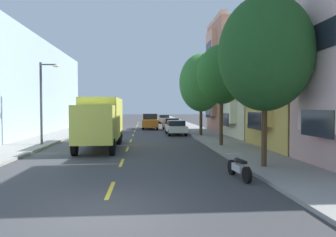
# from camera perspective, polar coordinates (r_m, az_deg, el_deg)

# --- Properties ---
(ground_plane) EXTENTS (160.00, 160.00, 0.00)m
(ground_plane) POSITION_cam_1_polar(r_m,az_deg,el_deg) (38.28, -6.07, -2.01)
(ground_plane) COLOR #38383A
(sidewalk_left) EXTENTS (3.20, 120.00, 0.14)m
(sidewalk_left) POSITION_cam_1_polar(r_m,az_deg,el_deg) (37.19, -17.17, -2.10)
(sidewalk_left) COLOR gray
(sidewalk_left) RESTS_ON ground_plane
(sidewalk_right) EXTENTS (3.20, 120.00, 0.14)m
(sidewalk_right) POSITION_cam_1_polar(r_m,az_deg,el_deg) (36.75, 4.98, -2.07)
(sidewalk_right) COLOR gray
(sidewalk_right) RESTS_ON ground_plane
(lane_centerline_dashes) EXTENTS (0.14, 47.20, 0.01)m
(lane_centerline_dashes) POSITION_cam_1_polar(r_m,az_deg,el_deg) (32.80, -6.35, -2.69)
(lane_centerline_dashes) COLOR yellow
(lane_centerline_dashes) RESTS_ON ground_plane
(townhouse_third_cream) EXTENTS (12.63, 6.92, 9.70)m
(townhouse_third_cream) POSITION_cam_1_polar(r_m,az_deg,el_deg) (29.52, 22.90, 5.64)
(townhouse_third_cream) COLOR beige
(townhouse_third_cream) RESTS_ON ground_plane
(townhouse_fourth_terracotta) EXTENTS (12.74, 6.92, 12.37)m
(townhouse_fourth_terracotta) POSITION_cam_1_polar(r_m,az_deg,el_deg) (36.11, 17.79, 7.16)
(townhouse_fourth_terracotta) COLOR #B27560
(townhouse_fourth_terracotta) RESTS_ON ground_plane
(street_tree_nearest) EXTENTS (4.08, 4.08, 7.49)m
(street_tree_nearest) POSITION_cam_1_polar(r_m,az_deg,el_deg) (14.29, 17.64, 11.48)
(street_tree_nearest) COLOR #47331E
(street_tree_nearest) RESTS_ON sidewalk_right
(street_tree_second) EXTENTS (3.38, 3.38, 6.89)m
(street_tree_second) POSITION_cam_1_polar(r_m,az_deg,el_deg) (21.47, 9.93, 8.08)
(street_tree_second) COLOR #47331E
(street_tree_second) RESTS_ON sidewalk_right
(street_tree_third) EXTENTS (4.06, 4.06, 7.59)m
(street_tree_third) POSITION_cam_1_polar(r_m,az_deg,el_deg) (28.88, 6.18, 6.63)
(street_tree_third) COLOR #47331E
(street_tree_third) RESTS_ON sidewalk_right
(street_lamp) EXTENTS (1.35, 0.28, 5.74)m
(street_lamp) POSITION_cam_1_polar(r_m,az_deg,el_deg) (23.18, -22.17, 3.90)
(street_lamp) COLOR #38383D
(street_lamp) RESTS_ON sidewalk_left
(delivery_box_truck) EXTENTS (2.49, 8.21, 3.37)m
(delivery_box_truck) POSITION_cam_1_polar(r_m,az_deg,el_deg) (21.20, -12.35, -0.17)
(delivery_box_truck) COLOR #D8D84C
(delivery_box_truck) RESTS_ON ground_plane
(parked_sedan_white) EXTENTS (1.91, 4.54, 1.43)m
(parked_sedan_white) POSITION_cam_1_polar(r_m,az_deg,el_deg) (30.60, 1.45, -1.62)
(parked_sedan_white) COLOR silver
(parked_sedan_white) RESTS_ON ground_plane
(parked_wagon_teal) EXTENTS (1.82, 4.70, 1.50)m
(parked_wagon_teal) POSITION_cam_1_polar(r_m,az_deg,el_deg) (33.51, -13.53, -1.26)
(parked_wagon_teal) COLOR #195B60
(parked_wagon_teal) RESTS_ON ground_plane
(parked_sedan_champagne) EXTENTS (1.89, 4.54, 1.43)m
(parked_sedan_champagne) POSITION_cam_1_polar(r_m,az_deg,el_deg) (52.87, -0.75, -0.05)
(parked_sedan_champagne) COLOR tan
(parked_sedan_champagne) RESTS_ON ground_plane
(parked_hatchback_red) EXTENTS (1.77, 4.01, 1.50)m
(parked_hatchback_red) POSITION_cam_1_polar(r_m,az_deg,el_deg) (53.97, -10.24, -0.03)
(parked_hatchback_red) COLOR #AD1E1E
(parked_hatchback_red) RESTS_ON ground_plane
(parked_sedan_black) EXTENTS (1.90, 4.54, 1.43)m
(parked_sedan_black) POSITION_cam_1_polar(r_m,az_deg,el_deg) (36.76, 0.59, -1.00)
(parked_sedan_black) COLOR black
(parked_sedan_black) RESTS_ON ground_plane
(moving_orange_sedan) EXTENTS (1.95, 4.80, 1.93)m
(moving_orange_sedan) POSITION_cam_1_polar(r_m,az_deg,el_deg) (38.71, -3.38, -0.49)
(moving_orange_sedan) COLOR orange
(moving_orange_sedan) RESTS_ON ground_plane
(parked_motorcycle) EXTENTS (0.62, 2.05, 0.90)m
(parked_motorcycle) POSITION_cam_1_polar(r_m,az_deg,el_deg) (12.21, 13.05, -8.96)
(parked_motorcycle) COLOR black
(parked_motorcycle) RESTS_ON ground_plane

